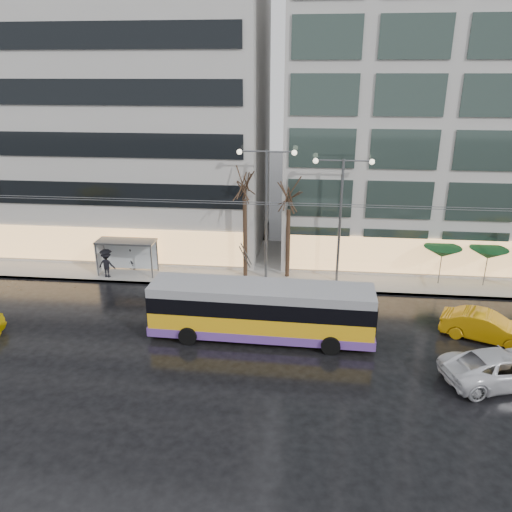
# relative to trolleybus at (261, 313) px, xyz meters

# --- Properties ---
(ground) EXTENTS (140.00, 140.00, 0.00)m
(ground) POSITION_rel_trolleybus_xyz_m (-2.45, -2.51, -1.53)
(ground) COLOR black
(ground) RESTS_ON ground
(sidewalk) EXTENTS (80.00, 10.00, 0.15)m
(sidewalk) POSITION_rel_trolleybus_xyz_m (-0.45, 11.49, -1.46)
(sidewalk) COLOR gray
(sidewalk) RESTS_ON ground
(kerb) EXTENTS (80.00, 0.10, 0.15)m
(kerb) POSITION_rel_trolleybus_xyz_m (-0.45, 6.54, -1.46)
(kerb) COLOR slate
(kerb) RESTS_ON ground
(building_left) EXTENTS (34.00, 14.00, 22.00)m
(building_left) POSITION_rel_trolleybus_xyz_m (-18.45, 16.49, 9.62)
(building_left) COLOR #B2AEAA
(building_left) RESTS_ON sidewalk
(building_right) EXTENTS (32.00, 14.00, 25.00)m
(building_right) POSITION_rel_trolleybus_xyz_m (16.55, 16.49, 11.12)
(building_right) COLOR #B2AEAA
(building_right) RESTS_ON sidewalk
(trolleybus) EXTENTS (12.29, 4.92, 5.67)m
(trolleybus) POSITION_rel_trolleybus_xyz_m (0.00, 0.00, 0.00)
(trolleybus) COLOR #EDAA14
(trolleybus) RESTS_ON ground
(catenary) EXTENTS (42.24, 5.12, 7.00)m
(catenary) POSITION_rel_trolleybus_xyz_m (-1.45, 5.43, 2.72)
(catenary) COLOR #595B60
(catenary) RESTS_ON ground
(bus_shelter) EXTENTS (4.20, 1.60, 2.51)m
(bus_shelter) POSITION_rel_trolleybus_xyz_m (-10.84, 8.17, 0.43)
(bus_shelter) COLOR #595B60
(bus_shelter) RESTS_ON sidewalk
(street_lamp_near) EXTENTS (3.96, 0.36, 9.03)m
(street_lamp_near) POSITION_rel_trolleybus_xyz_m (-0.45, 8.29, 4.46)
(street_lamp_near) COLOR #595B60
(street_lamp_near) RESTS_ON sidewalk
(street_lamp_far) EXTENTS (3.96, 0.36, 8.53)m
(street_lamp_far) POSITION_rel_trolleybus_xyz_m (4.55, 8.29, 4.18)
(street_lamp_far) COLOR #595B60
(street_lamp_far) RESTS_ON sidewalk
(tree_a) EXTENTS (3.20, 3.20, 8.40)m
(tree_a) POSITION_rel_trolleybus_xyz_m (-1.95, 8.49, 5.55)
(tree_a) COLOR black
(tree_a) RESTS_ON sidewalk
(tree_b) EXTENTS (3.20, 3.20, 7.70)m
(tree_b) POSITION_rel_trolleybus_xyz_m (1.05, 8.69, 4.86)
(tree_b) COLOR black
(tree_b) RESTS_ON sidewalk
(parasol_a) EXTENTS (2.50, 2.50, 2.65)m
(parasol_a) POSITION_rel_trolleybus_xyz_m (11.55, 8.49, 0.91)
(parasol_a) COLOR #595B60
(parasol_a) RESTS_ON sidewalk
(parasol_b) EXTENTS (2.50, 2.50, 2.65)m
(parasol_b) POSITION_rel_trolleybus_xyz_m (14.55, 8.49, 0.91)
(parasol_b) COLOR #595B60
(parasol_b) RESTS_ON sidewalk
(taxi_b) EXTENTS (5.04, 3.37, 1.57)m
(taxi_b) POSITION_rel_trolleybus_xyz_m (12.36, 1.07, -0.75)
(taxi_b) COLOR orange
(taxi_b) RESTS_ON ground
(sedan_silver) EXTENTS (6.20, 4.12, 1.58)m
(sedan_silver) POSITION_rel_trolleybus_xyz_m (11.78, -3.04, -0.74)
(sedan_silver) COLOR silver
(sedan_silver) RESTS_ON ground
(pedestrian_a) EXTENTS (1.19, 1.20, 2.19)m
(pedestrian_a) POSITION_rel_trolleybus_xyz_m (-10.48, 8.82, 0.07)
(pedestrian_a) COLOR black
(pedestrian_a) RESTS_ON sidewalk
(pedestrian_b) EXTENTS (1.13, 1.07, 1.84)m
(pedestrian_b) POSITION_rel_trolleybus_xyz_m (-8.96, 9.74, -0.47)
(pedestrian_b) COLOR black
(pedestrian_b) RESTS_ON sidewalk
(pedestrian_c) EXTENTS (1.30, 0.90, 2.11)m
(pedestrian_c) POSITION_rel_trolleybus_xyz_m (-11.70, 7.17, -0.25)
(pedestrian_c) COLOR black
(pedestrian_c) RESTS_ON sidewalk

